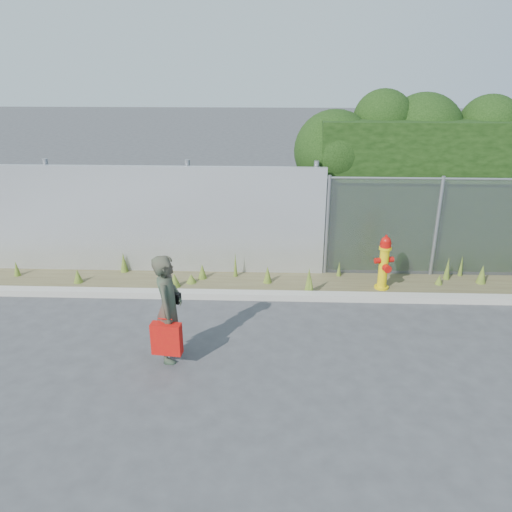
{
  "coord_description": "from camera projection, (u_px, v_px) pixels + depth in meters",
  "views": [
    {
      "loc": [
        0.0,
        -6.46,
        4.13
      ],
      "look_at": [
        -0.3,
        1.4,
        1.0
      ],
      "focal_mm": 35.0,
      "sensor_mm": 36.0,
      "label": 1
    }
  ],
  "objects": [
    {
      "name": "hedge",
      "position": [
        478.0,
        172.0,
        10.41
      ],
      "size": [
        7.81,
        1.97,
        3.57
      ],
      "color": "black",
      "rests_on": "ground"
    },
    {
      "name": "weed_strip",
      "position": [
        306.0,
        280.0,
        9.75
      ],
      "size": [
        16.0,
        1.29,
        0.54
      ],
      "color": "#4E462C",
      "rests_on": "ground"
    },
    {
      "name": "ground",
      "position": [
        272.0,
        352.0,
        7.52
      ],
      "size": [
        80.0,
        80.0,
        0.0
      ],
      "primitive_type": "plane",
      "color": "#3B3B3D",
      "rests_on": "ground"
    },
    {
      "name": "fire_hydrant",
      "position": [
        384.0,
        264.0,
        9.38
      ],
      "size": [
        0.37,
        0.33,
        1.09
      ],
      "rotation": [
        0.0,
        0.0,
        0.26
      ],
      "color": "#DCBE0B",
      "rests_on": "ground"
    },
    {
      "name": "black_shoulder_bag",
      "position": [
        174.0,
        297.0,
        7.17
      ],
      "size": [
        0.21,
        0.09,
        0.16
      ],
      "rotation": [
        0.0,
        0.0,
        -0.41
      ],
      "color": "black"
    },
    {
      "name": "curb",
      "position": [
        273.0,
        296.0,
        9.17
      ],
      "size": [
        16.0,
        0.22,
        0.12
      ],
      "primitive_type": "cube",
      "color": "#A19E92",
      "rests_on": "ground"
    },
    {
      "name": "corrugated_fence",
      "position": [
        113.0,
        220.0,
        10.02
      ],
      "size": [
        8.5,
        0.21,
        2.3
      ],
      "color": "silver",
      "rests_on": "ground"
    },
    {
      "name": "red_tote_bag",
      "position": [
        167.0,
        339.0,
        7.02
      ],
      "size": [
        0.43,
        0.16,
        0.56
      ],
      "rotation": [
        0.0,
        0.0,
        -0.12
      ],
      "color": "red"
    },
    {
      "name": "chainlink_fence",
      "position": [
        491.0,
        228.0,
        9.77
      ],
      "size": [
        6.5,
        0.07,
        2.05
      ],
      "color": "gray",
      "rests_on": "ground"
    },
    {
      "name": "woman",
      "position": [
        169.0,
        308.0,
        7.09
      ],
      "size": [
        0.4,
        0.6,
        1.62
      ],
      "primitive_type": "imported",
      "rotation": [
        0.0,
        0.0,
        1.55
      ],
      "color": "#0F6040",
      "rests_on": "ground"
    }
  ]
}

